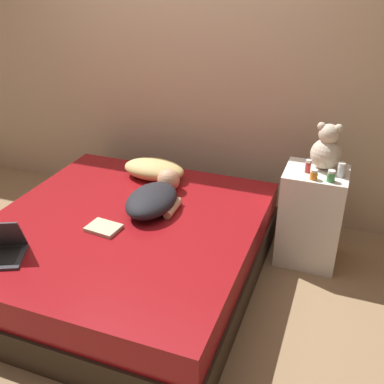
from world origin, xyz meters
TOP-DOWN VIEW (x-y plane):
  - ground_plane at (0.00, 0.00)m, footprint 12.00×12.00m
  - wall_back at (0.00, 1.23)m, footprint 8.00×0.06m
  - bed at (0.00, 0.00)m, footprint 1.78×1.89m
  - nightstand at (1.16, 0.66)m, footprint 0.43×0.38m
  - pillow at (-0.08, 0.68)m, footprint 0.50×0.29m
  - person_lying at (0.12, 0.26)m, footprint 0.35×0.66m
  - teddy_bear at (1.20, 0.72)m, footprint 0.21×0.21m
  - bottle_clear at (1.31, 0.62)m, footprint 0.05×0.05m
  - bottle_green at (1.26, 0.52)m, footprint 0.05×0.05m
  - bottle_orange at (1.15, 0.52)m, footprint 0.05×0.05m
  - bottle_red at (1.10, 0.61)m, footprint 0.04×0.04m
  - book at (-0.07, -0.13)m, footprint 0.22×0.18m

SIDE VIEW (x-z plane):
  - ground_plane at x=0.00m, z-range 0.00..0.00m
  - bed at x=0.00m, z-range 0.00..0.44m
  - nightstand at x=1.16m, z-range 0.00..0.72m
  - book at x=-0.07m, z-range 0.44..0.47m
  - pillow at x=-0.08m, z-range 0.44..0.59m
  - person_lying at x=0.12m, z-range 0.44..0.61m
  - bottle_orange at x=1.15m, z-range 0.72..0.79m
  - bottle_green at x=1.26m, z-range 0.72..0.79m
  - bottle_red at x=1.10m, z-range 0.72..0.81m
  - bottle_clear at x=1.31m, z-range 0.72..0.82m
  - teddy_bear at x=1.20m, z-range 0.70..1.02m
  - wall_back at x=0.00m, z-range 0.00..2.60m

